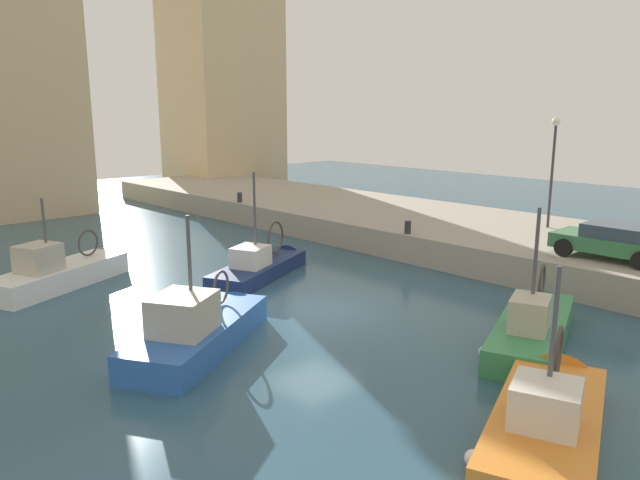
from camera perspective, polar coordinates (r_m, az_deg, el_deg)
water_surface at (r=19.66m, az=-0.63°, el=-6.72°), size 80.00×80.00×0.00m
quay_wall at (r=28.32m, az=16.65°, el=-0.01°), size 9.00×56.00×1.20m
fishing_boat_orange at (r=13.67m, az=20.73°, el=-16.08°), size 6.31×3.77×4.49m
fishing_boat_navy at (r=23.89m, az=-5.37°, el=-2.98°), size 6.13×3.80×4.84m
fishing_boat_green at (r=18.35m, az=19.48°, el=-8.54°), size 6.66×3.76×4.70m
fishing_boat_white at (r=24.33m, az=-22.91°, el=-3.61°), size 6.34×3.86×4.14m
fishing_boat_blue at (r=17.23m, az=-10.94°, el=-9.21°), size 6.24×4.69×4.61m
parked_car_green at (r=23.63m, az=26.01°, el=-0.06°), size 2.02×3.88×1.25m
mooring_bollard_mid at (r=25.84m, az=8.30°, el=1.20°), size 0.28×0.28×0.55m
mooring_bollard_north at (r=34.44m, az=-7.60°, el=4.02°), size 0.28×0.28×0.55m
quay_streetlamp at (r=28.45m, az=21.21°, el=7.58°), size 0.36×0.36×4.83m
waterfront_building_central at (r=51.10m, az=-9.22°, el=13.81°), size 8.16×7.17×15.60m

